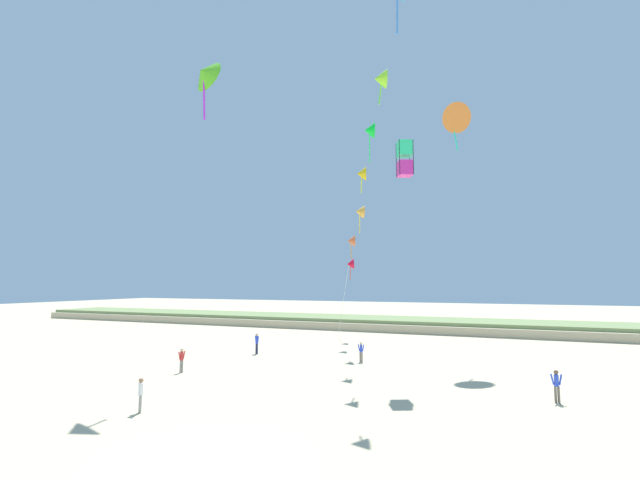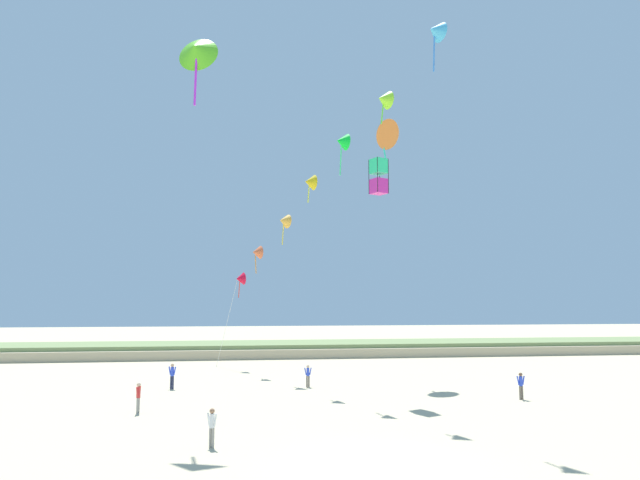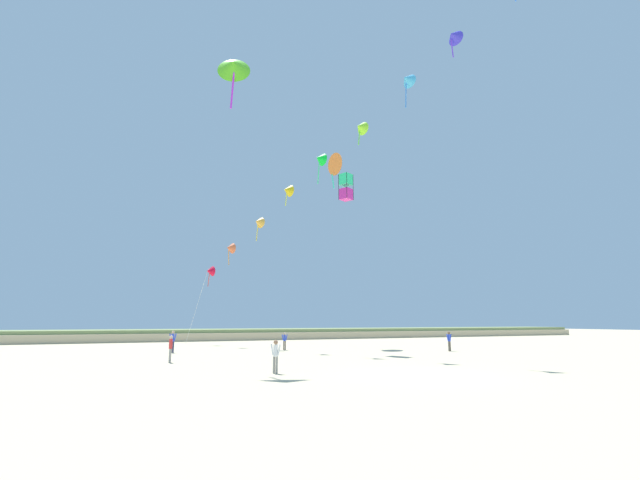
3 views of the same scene
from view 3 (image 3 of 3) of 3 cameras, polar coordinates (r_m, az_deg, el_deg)
ground_plane at (r=20.85m, az=13.56°, el=-17.14°), size 240.00×240.00×0.00m
dune_ridge at (r=61.01m, az=-11.85°, el=-12.19°), size 120.00×10.07×1.37m
person_near_left at (r=27.84m, az=-19.30°, el=-13.29°), size 0.21×0.55×1.57m
person_near_right at (r=37.59m, az=16.84°, el=-12.62°), size 0.56×0.22×1.58m
person_mid_center at (r=21.04m, az=-5.95°, el=-14.89°), size 0.46×0.40×1.53m
person_far_left at (r=36.18m, az=-19.05°, el=-12.49°), size 0.56×0.34×1.68m
person_far_right at (r=37.65m, az=-4.75°, el=-13.11°), size 0.52×0.20×1.49m
kite_banner_string at (r=36.68m, az=2.64°, el=12.61°), size 17.85×37.29×26.22m
large_kite_low_lead at (r=31.07m, az=-11.46°, el=21.77°), size 2.47×1.91×4.13m
large_kite_mid_trail at (r=37.67m, az=3.48°, el=7.06°), size 1.24×1.24×2.31m
large_kite_high_solo at (r=47.69m, az=1.65°, el=10.12°), size 2.98×2.68×4.13m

